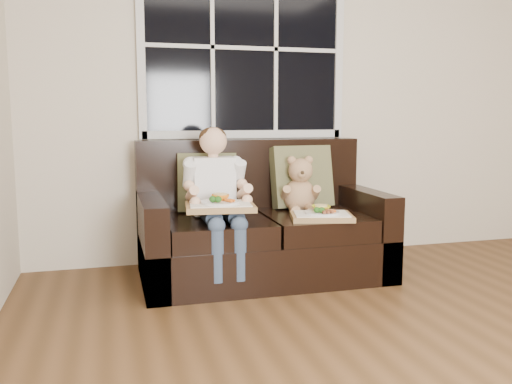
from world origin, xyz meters
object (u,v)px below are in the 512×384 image
object	(u,v)px
teddy_bear	(300,188)
child	(216,187)
loveseat	(261,232)
tray_left	(220,205)
tray_right	(322,215)

from	to	relation	value
teddy_bear	child	bearing A→B (deg)	-158.35
loveseat	child	distance (m)	0.51
teddy_bear	tray_left	distance (m)	0.75
loveseat	tray_left	xyz separation A→B (m)	(-0.36, -0.34, 0.27)
child	tray_right	world-z (taller)	child
loveseat	tray_right	world-z (taller)	loveseat
tray_left	tray_right	distance (m)	0.70
teddy_bear	tray_left	size ratio (longest dim) A/B	0.89
tray_left	tray_right	xyz separation A→B (m)	(0.69, -0.00, -0.10)
child	loveseat	bearing A→B (deg)	19.71
loveseat	teddy_bear	xyz separation A→B (m)	(0.30, 0.00, 0.31)
tray_left	tray_right	size ratio (longest dim) A/B	1.00
child	teddy_bear	distance (m)	0.66
child	teddy_bear	xyz separation A→B (m)	(0.64, 0.13, -0.05)
loveseat	tray_right	bearing A→B (deg)	-45.91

